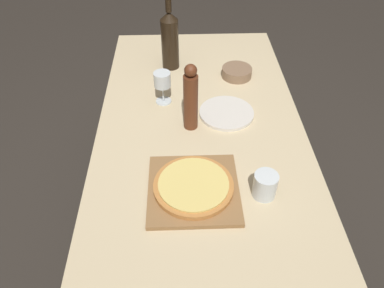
# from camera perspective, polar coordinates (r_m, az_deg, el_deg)

# --- Properties ---
(ground_plane) EXTENTS (12.00, 12.00, 0.00)m
(ground_plane) POSITION_cam_1_polar(r_m,az_deg,el_deg) (2.07, 1.10, -14.77)
(ground_plane) COLOR #2D2823
(dining_table) EXTENTS (0.85, 1.78, 0.75)m
(dining_table) POSITION_cam_1_polar(r_m,az_deg,el_deg) (1.55, 1.42, -1.35)
(dining_table) COLOR #CCB78E
(dining_table) RESTS_ON ground_plane
(cutting_board) EXTENTS (0.31, 0.31, 0.02)m
(cutting_board) POSITION_cam_1_polar(r_m,az_deg,el_deg) (1.29, 0.23, -6.93)
(cutting_board) COLOR olive
(cutting_board) RESTS_ON dining_table
(pizza) EXTENTS (0.27, 0.27, 0.02)m
(pizza) POSITION_cam_1_polar(r_m,az_deg,el_deg) (1.27, 0.23, -6.33)
(pizza) COLOR #BC7A3D
(pizza) RESTS_ON cutting_board
(wine_bottle) EXTENTS (0.08, 0.08, 0.35)m
(wine_bottle) POSITION_cam_1_polar(r_m,az_deg,el_deg) (1.86, -3.39, 15.58)
(wine_bottle) COLOR black
(wine_bottle) RESTS_ON dining_table
(pepper_mill) EXTENTS (0.06, 0.06, 0.29)m
(pepper_mill) POSITION_cam_1_polar(r_m,az_deg,el_deg) (1.46, -0.20, 6.92)
(pepper_mill) COLOR #5B2D19
(pepper_mill) RESTS_ON dining_table
(wine_glass) EXTENTS (0.07, 0.07, 0.15)m
(wine_glass) POSITION_cam_1_polar(r_m,az_deg,el_deg) (1.62, -4.54, 9.53)
(wine_glass) COLOR silver
(wine_glass) RESTS_ON dining_table
(small_bowl) EXTENTS (0.14, 0.14, 0.05)m
(small_bowl) POSITION_cam_1_polar(r_m,az_deg,el_deg) (1.85, 6.83, 10.80)
(small_bowl) COLOR #84664C
(small_bowl) RESTS_ON dining_table
(drinking_tumbler) EXTENTS (0.08, 0.08, 0.09)m
(drinking_tumbler) POSITION_cam_1_polar(r_m,az_deg,el_deg) (1.27, 11.07, -6.18)
(drinking_tumbler) COLOR silver
(drinking_tumbler) RESTS_ON dining_table
(dinner_plate) EXTENTS (0.23, 0.23, 0.01)m
(dinner_plate) POSITION_cam_1_polar(r_m,az_deg,el_deg) (1.61, 5.28, 4.74)
(dinner_plate) COLOR silver
(dinner_plate) RESTS_ON dining_table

